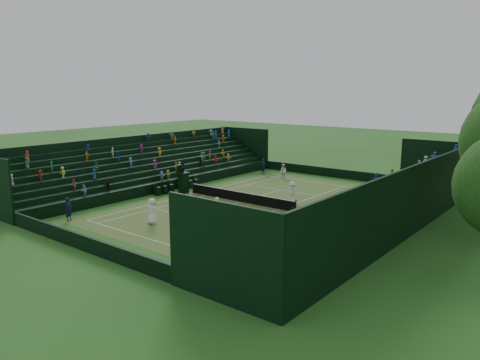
{
  "coord_description": "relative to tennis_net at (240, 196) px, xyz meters",
  "views": [
    {
      "loc": [
        25.18,
        -31.38,
        9.9
      ],
      "look_at": [
        0.0,
        0.0,
        2.0
      ],
      "focal_mm": 35.0,
      "sensor_mm": 36.0,
      "label": 1
    }
  ],
  "objects": [
    {
      "name": "player_near_west",
      "position": [
        -0.84,
        -9.35,
        0.46
      ],
      "size": [
        1.07,
        0.8,
        1.97
      ],
      "primitive_type": "imported",
      "rotation": [
        0.0,
        0.0,
        2.94
      ],
      "color": "white",
      "rests_on": "ground"
    },
    {
      "name": "ground",
      "position": [
        0.0,
        0.0,
        -0.53
      ],
      "size": [
        160.0,
        160.0,
        0.0
      ],
      "primitive_type": "plane",
      "color": "#275C1D",
      "rests_on": "ground"
    },
    {
      "name": "courtside_chairs",
      "position": [
        -7.71,
        -0.26,
        -0.09
      ],
      "size": [
        0.53,
        5.5,
        1.15
      ],
      "color": "black",
      "rests_on": "ground"
    },
    {
      "name": "perimeter_wall_north",
      "position": [
        0.0,
        15.88,
        -0.03
      ],
      "size": [
        17.17,
        0.2,
        1.0
      ],
      "primitive_type": "cube",
      "color": "black",
      "rests_on": "ground"
    },
    {
      "name": "line_judge_south",
      "position": [
        -6.43,
        -12.75,
        0.38
      ],
      "size": [
        0.66,
        0.78,
        1.81
      ],
      "primitive_type": "imported",
      "rotation": [
        0.0,
        0.0,
        1.98
      ],
      "color": "black",
      "rests_on": "ground"
    },
    {
      "name": "north_grandstand",
      "position": [
        12.66,
        0.0,
        1.02
      ],
      "size": [
        6.6,
        32.0,
        4.9
      ],
      "color": "black",
      "rests_on": "ground"
    },
    {
      "name": "south_grandstand",
      "position": [
        -12.66,
        0.0,
        1.02
      ],
      "size": [
        6.6,
        32.0,
        4.9
      ],
      "color": "black",
      "rests_on": "ground"
    },
    {
      "name": "tennis_net",
      "position": [
        0.0,
        0.0,
        0.0
      ],
      "size": [
        11.67,
        0.1,
        1.06
      ],
      "color": "black",
      "rests_on": "ground"
    },
    {
      "name": "player_far_west",
      "position": [
        -3.15,
        11.67,
        0.3
      ],
      "size": [
        0.88,
        0.73,
        1.65
      ],
      "primitive_type": "imported",
      "rotation": [
        0.0,
        0.0,
        -0.14
      ],
      "color": "white",
      "rests_on": "ground"
    },
    {
      "name": "perimeter_wall_south",
      "position": [
        0.0,
        -15.88,
        -0.03
      ],
      "size": [
        17.17,
        0.2,
        1.0
      ],
      "primitive_type": "cube",
      "color": "black",
      "rests_on": "ground"
    },
    {
      "name": "player_near_east",
      "position": [
        2.61,
        -5.97,
        0.44
      ],
      "size": [
        0.74,
        0.51,
        1.94
      ],
      "primitive_type": "imported",
      "rotation": [
        0.0,
        0.0,
        3.08
      ],
      "color": "silver",
      "rests_on": "ground"
    },
    {
      "name": "line_judge_north",
      "position": [
        -6.57,
        12.55,
        0.4
      ],
      "size": [
        0.46,
        0.69,
        1.85
      ],
      "primitive_type": "imported",
      "rotation": [
        0.0,
        0.0,
        1.54
      ],
      "color": "black",
      "rests_on": "ground"
    },
    {
      "name": "umpire_chair",
      "position": [
        -6.56,
        -0.52,
        0.75
      ],
      "size": [
        0.95,
        0.95,
        2.99
      ],
      "color": "black",
      "rests_on": "ground"
    },
    {
      "name": "court_surface",
      "position": [
        0.0,
        0.0,
        -0.52
      ],
      "size": [
        12.97,
        26.77,
        0.01
      ],
      "primitive_type": "cube",
      "color": "#347A28",
      "rests_on": "ground"
    },
    {
      "name": "perimeter_wall_west",
      "position": [
        -8.48,
        0.0,
        -0.03
      ],
      "size": [
        0.2,
        31.77,
        1.0
      ],
      "primitive_type": "cube",
      "color": "black",
      "rests_on": "ground"
    },
    {
      "name": "perimeter_wall_east",
      "position": [
        8.48,
        0.0,
        -0.03
      ],
      "size": [
        0.2,
        31.77,
        1.0
      ],
      "primitive_type": "cube",
      "color": "black",
      "rests_on": "ground"
    },
    {
      "name": "player_far_east",
      "position": [
        3.62,
        2.87,
        0.4
      ],
      "size": [
        1.23,
        0.75,
        1.85
      ],
      "primitive_type": "imported",
      "rotation": [
        0.0,
        0.0,
        0.05
      ],
      "color": "white",
      "rests_on": "ground"
    }
  ]
}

